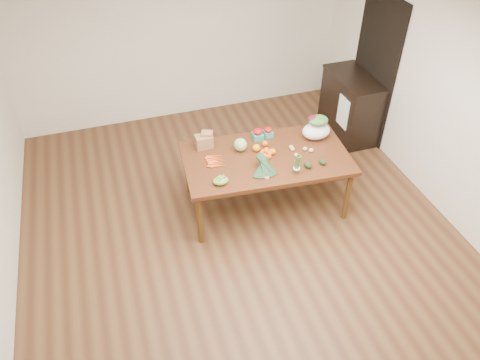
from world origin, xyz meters
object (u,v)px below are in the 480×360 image
object	(u,v)px
cabbage	(240,145)
kale_bunch	(265,167)
cabinet	(350,106)
paper_bag	(204,140)
mandarin_cluster	(266,152)
dining_table	(265,181)
salad_bag	(316,128)
asparagus_bundle	(297,164)

from	to	relation	value
cabbage	kale_bunch	bearing A→B (deg)	-76.24
cabbage	cabinet	bearing A→B (deg)	24.60
paper_bag	mandarin_cluster	distance (m)	0.76
paper_bag	kale_bunch	distance (m)	0.87
dining_table	kale_bunch	distance (m)	0.55
salad_bag	dining_table	bearing A→B (deg)	-166.02
mandarin_cluster	salad_bag	distance (m)	0.73
dining_table	asparagus_bundle	size ratio (longest dim) A/B	7.76
dining_table	cabbage	size ratio (longest dim) A/B	12.21
kale_bunch	asparagus_bundle	distance (m)	0.36
cabinet	asparagus_bundle	xyz separation A→B (m)	(-1.55, -1.53, 0.40)
dining_table	salad_bag	distance (m)	0.90
cabinet	asparagus_bundle	distance (m)	2.21
cabinet	kale_bunch	size ratio (longest dim) A/B	2.55
cabinet	cabbage	size ratio (longest dim) A/B	6.42
cabbage	salad_bag	bearing A→B (deg)	-2.07
paper_bag	salad_bag	world-z (taller)	salad_bag
paper_bag	salad_bag	xyz separation A→B (m)	(1.36, -0.24, 0.04)
mandarin_cluster	asparagus_bundle	bearing A→B (deg)	-63.59
dining_table	kale_bunch	bearing A→B (deg)	-109.61
salad_bag	asparagus_bundle	bearing A→B (deg)	-131.44
salad_bag	kale_bunch	bearing A→B (deg)	-151.23
cabinet	mandarin_cluster	bearing A→B (deg)	-147.58
paper_bag	mandarin_cluster	bearing A→B (deg)	-31.10
dining_table	salad_bag	size ratio (longest dim) A/B	5.48
dining_table	salad_bag	bearing A→B (deg)	18.82
dining_table	cabinet	distance (m)	2.10
dining_table	asparagus_bundle	distance (m)	0.67
salad_bag	cabinet	bearing A→B (deg)	42.40
paper_bag	cabbage	bearing A→B (deg)	-27.00
cabinet	cabbage	world-z (taller)	cabinet
cabbage	kale_bunch	xyz separation A→B (m)	(0.12, -0.50, 0.00)
cabbage	mandarin_cluster	xyz separation A→B (m)	(0.26, -0.19, -0.03)
dining_table	cabinet	size ratio (longest dim) A/B	1.90
cabbage	asparagus_bundle	world-z (taller)	asparagus_bundle
kale_bunch	asparagus_bundle	xyz separation A→B (m)	(0.34, -0.11, 0.05)
cabbage	kale_bunch	size ratio (longest dim) A/B	0.40
paper_bag	salad_bag	bearing A→B (deg)	-9.81
paper_bag	cabbage	distance (m)	0.44
cabbage	asparagus_bundle	bearing A→B (deg)	-52.54
mandarin_cluster	kale_bunch	world-z (taller)	kale_bunch
paper_bag	mandarin_cluster	xyz separation A→B (m)	(0.65, -0.39, -0.05)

